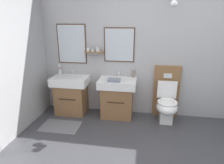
{
  "coord_description": "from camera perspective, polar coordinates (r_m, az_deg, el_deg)",
  "views": [
    {
      "loc": [
        -0.35,
        -1.95,
        1.83
      ],
      "look_at": [
        -0.89,
        1.31,
        0.76
      ],
      "focal_mm": 31.47,
      "sensor_mm": 36.0,
      "label": 1
    }
  ],
  "objects": [
    {
      "name": "soap_dispenser",
      "position": [
        3.78,
        6.2,
        2.49
      ],
      "size": [
        0.06,
        0.06,
        0.18
      ],
      "color": "gray",
      "rests_on": "vanity_sink_right"
    },
    {
      "name": "wall_back",
      "position": [
        3.77,
        14.69,
        10.22
      ],
      "size": [
        4.9,
        0.65,
        2.71
      ],
      "color": "#A8A8AA",
      "rests_on": "ground"
    },
    {
      "name": "toilet",
      "position": [
        3.79,
        15.53,
        -5.28
      ],
      "size": [
        0.48,
        0.62,
        1.0
      ],
      "color": "brown",
      "rests_on": "ground"
    },
    {
      "name": "bath_mat",
      "position": [
        3.68,
        -14.68,
        -12.35
      ],
      "size": [
        0.68,
        0.44,
        0.01
      ],
      "primitive_type": "cube",
      "color": "slate",
      "rests_on": "ground"
    },
    {
      "name": "tap_on_left_sink",
      "position": [
        4.03,
        -11.23,
        3.15
      ],
      "size": [
        0.03,
        0.13,
        0.11
      ],
      "color": "silver",
      "rests_on": "vanity_sink_left"
    },
    {
      "name": "vanity_sink_right",
      "position": [
        3.78,
        1.56,
        -4.25
      ],
      "size": [
        0.7,
        0.49,
        0.75
      ],
      "color": "brown",
      "rests_on": "ground"
    },
    {
      "name": "toothbrush_cup",
      "position": [
        4.13,
        -14.8,
        3.0
      ],
      "size": [
        0.07,
        0.07,
        0.19
      ],
      "color": "silver",
      "rests_on": "vanity_sink_left"
    },
    {
      "name": "vanity_sink_left",
      "position": [
        4.0,
        -11.74,
        -3.33
      ],
      "size": [
        0.7,
        0.49,
        0.75
      ],
      "color": "brown",
      "rests_on": "ground"
    },
    {
      "name": "folded_hand_towel",
      "position": [
        3.53,
        0.64,
        0.55
      ],
      "size": [
        0.22,
        0.16,
        0.04
      ],
      "primitive_type": "cube",
      "color": "gray",
      "rests_on": "vanity_sink_right"
    },
    {
      "name": "tap_on_right_sink",
      "position": [
        3.81,
        1.98,
        2.63
      ],
      "size": [
        0.03,
        0.13,
        0.11
      ],
      "color": "silver",
      "rests_on": "vanity_sink_right"
    }
  ]
}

